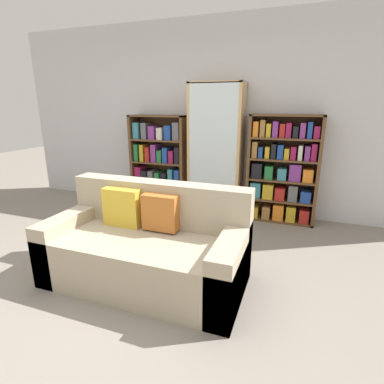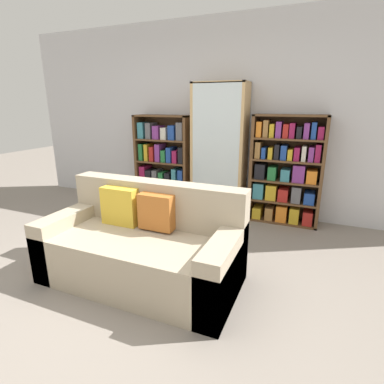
{
  "view_description": "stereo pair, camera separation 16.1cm",
  "coord_description": "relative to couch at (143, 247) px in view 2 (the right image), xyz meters",
  "views": [
    {
      "loc": [
        1.29,
        -1.72,
        1.56
      ],
      "look_at": [
        0.16,
        1.36,
        0.59
      ],
      "focal_mm": 28.0,
      "sensor_mm": 36.0,
      "label": 1
    },
    {
      "loc": [
        1.44,
        -1.66,
        1.56
      ],
      "look_at": [
        0.16,
        1.36,
        0.59
      ],
      "focal_mm": 28.0,
      "sensor_mm": 36.0,
      "label": 2
    }
  ],
  "objects": [
    {
      "name": "wall_back",
      "position": [
        -0.07,
        2.15,
        1.04
      ],
      "size": [
        6.39,
        0.06,
        2.7
      ],
      "color": "silver",
      "rests_on": "ground"
    },
    {
      "name": "bookshelf_left",
      "position": [
        -0.81,
        1.94,
        0.36
      ],
      "size": [
        0.87,
        0.32,
        1.4
      ],
      "color": "brown",
      "rests_on": "ground"
    },
    {
      "name": "wine_bottle",
      "position": [
        0.52,
        1.01,
        -0.15
      ],
      "size": [
        0.09,
        0.09,
        0.38
      ],
      "color": "#143819",
      "rests_on": "ground"
    },
    {
      "name": "bookshelf_right",
      "position": [
        1.01,
        1.94,
        0.39
      ],
      "size": [
        0.92,
        0.32,
        1.43
      ],
      "color": "brown",
      "rests_on": "ground"
    },
    {
      "name": "display_cabinet",
      "position": [
        0.09,
        1.93,
        0.6
      ],
      "size": [
        0.74,
        0.36,
        1.84
      ],
      "color": "tan",
      "rests_on": "ground"
    },
    {
      "name": "ground_plane",
      "position": [
        -0.07,
        -0.43,
        -0.31
      ],
      "size": [
        16.0,
        16.0,
        0.0
      ],
      "primitive_type": "plane",
      "color": "gray"
    },
    {
      "name": "couch",
      "position": [
        0.0,
        0.0,
        0.0
      ],
      "size": [
        1.75,
        0.84,
        0.86
      ],
      "color": "tan",
      "rests_on": "ground"
    }
  ]
}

